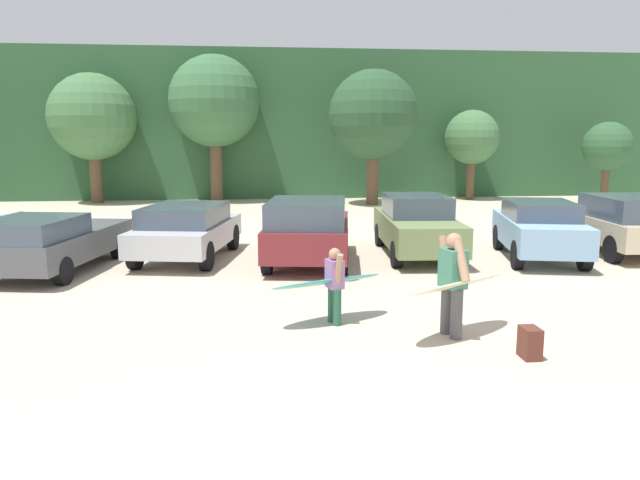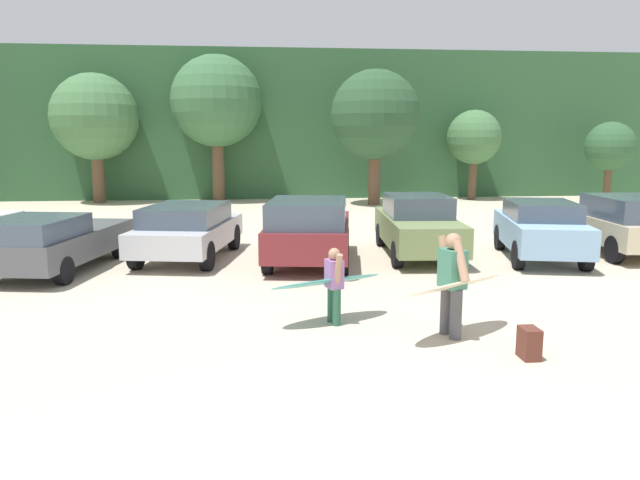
{
  "view_description": "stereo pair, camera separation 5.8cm",
  "coord_description": "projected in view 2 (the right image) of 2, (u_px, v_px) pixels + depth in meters",
  "views": [
    {
      "loc": [
        -1.21,
        -4.28,
        3.09
      ],
      "look_at": [
        -0.05,
        6.83,
        1.18
      ],
      "focal_mm": 33.57,
      "sensor_mm": 36.0,
      "label": 1
    },
    {
      "loc": [
        -1.15,
        -4.29,
        3.09
      ],
      "look_at": [
        -0.05,
        6.83,
        1.18
      ],
      "focal_mm": 33.57,
      "sensor_mm": 36.0,
      "label": 2
    }
  ],
  "objects": [
    {
      "name": "person_adult",
      "position": [
        452.0,
        279.0,
        9.28
      ],
      "size": [
        0.39,
        0.81,
        1.65
      ],
      "rotation": [
        0.0,
        0.0,
        3.4
      ],
      "color": "#4C4C51",
      "rests_on": "ground_plane"
    },
    {
      "name": "tree_left",
      "position": [
        216.0,
        102.0,
        28.87
      ],
      "size": [
        4.41,
        4.41,
        7.06
      ],
      "color": "brown",
      "rests_on": "ground_plane"
    },
    {
      "name": "tree_center_right",
      "position": [
        375.0,
        115.0,
        27.34
      ],
      "size": [
        4.1,
        4.1,
        6.19
      ],
      "color": "brown",
      "rests_on": "ground_plane"
    },
    {
      "name": "parked_car_dark_gray",
      "position": [
        54.0,
        241.0,
        13.89
      ],
      "size": [
        2.6,
        4.68,
        1.38
      ],
      "rotation": [
        0.0,
        0.0,
        1.39
      ],
      "color": "#4C4F54",
      "rests_on": "ground_plane"
    },
    {
      "name": "parked_car_maroon",
      "position": [
        309.0,
        229.0,
        14.75
      ],
      "size": [
        2.55,
        4.49,
        1.64
      ],
      "rotation": [
        0.0,
        0.0,
        1.42
      ],
      "color": "maroon",
      "rests_on": "ground_plane"
    },
    {
      "name": "tree_ridge_back",
      "position": [
        95.0,
        118.0,
        28.23
      ],
      "size": [
        4.08,
        4.08,
        6.12
      ],
      "color": "brown",
      "rests_on": "ground_plane"
    },
    {
      "name": "parked_car_champagne",
      "position": [
        624.0,
        223.0,
        16.02
      ],
      "size": [
        2.2,
        4.36,
        1.58
      ],
      "rotation": [
        0.0,
        0.0,
        1.5
      ],
      "color": "beige",
      "rests_on": "ground_plane"
    },
    {
      "name": "parked_car_olive_green",
      "position": [
        417.0,
        225.0,
        15.81
      ],
      "size": [
        2.0,
        4.61,
        1.6
      ],
      "rotation": [
        0.0,
        0.0,
        1.5
      ],
      "color": "#6B7F4C",
      "rests_on": "ground_plane"
    },
    {
      "name": "tree_far_right",
      "position": [
        610.0,
        147.0,
        29.22
      ],
      "size": [
        2.38,
        2.38,
        3.88
      ],
      "color": "brown",
      "rests_on": "ground_plane"
    },
    {
      "name": "backpack_dropped",
      "position": [
        529.0,
        343.0,
        8.45
      ],
      "size": [
        0.24,
        0.34,
        0.45
      ],
      "color": "#592D23",
      "rests_on": "ground_plane"
    },
    {
      "name": "surfboard_teal",
      "position": [
        327.0,
        282.0,
        10.05
      ],
      "size": [
        2.13,
        1.34,
        0.27
      ],
      "rotation": [
        0.0,
        0.0,
        3.55
      ],
      "color": "teal"
    },
    {
      "name": "person_child",
      "position": [
        334.0,
        281.0,
        9.97
      ],
      "size": [
        0.31,
        0.6,
        1.29
      ],
      "rotation": [
        0.0,
        0.0,
        3.4
      ],
      "color": "#26593F",
      "rests_on": "ground_plane"
    },
    {
      "name": "parked_car_silver",
      "position": [
        188.0,
        229.0,
        15.36
      ],
      "size": [
        2.66,
        4.47,
        1.41
      ],
      "rotation": [
        0.0,
        0.0,
        1.38
      ],
      "color": "silver",
      "rests_on": "ground_plane"
    },
    {
      "name": "surfboard_cream",
      "position": [
        455.0,
        285.0,
        9.29
      ],
      "size": [
        2.14,
        1.62,
        0.31
      ],
      "rotation": [
        0.0,
        0.0,
        3.69
      ],
      "color": "beige"
    },
    {
      "name": "hillside_ridge",
      "position": [
        279.0,
        127.0,
        36.05
      ],
      "size": [
        108.0,
        12.0,
        7.52
      ],
      "primitive_type": "cube",
      "color": "#2D5633",
      "rests_on": "ground_plane"
    },
    {
      "name": "tree_center_left",
      "position": [
        474.0,
        138.0,
        29.91
      ],
      "size": [
        2.7,
        2.7,
        4.48
      ],
      "color": "brown",
      "rests_on": "ground_plane"
    },
    {
      "name": "parked_car_sky_blue",
      "position": [
        540.0,
        228.0,
        15.3
      ],
      "size": [
        2.54,
        4.23,
        1.5
      ],
      "rotation": [
        0.0,
        0.0,
        1.35
      ],
      "color": "#84ADD1",
      "rests_on": "ground_plane"
    }
  ]
}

